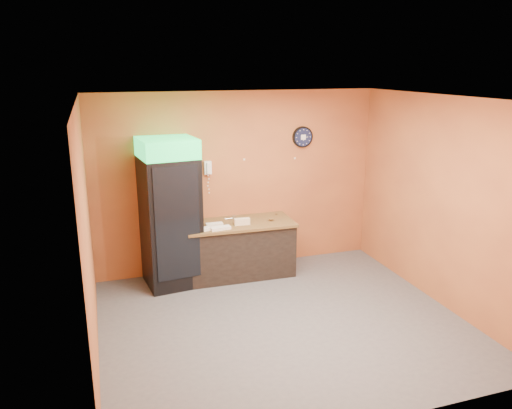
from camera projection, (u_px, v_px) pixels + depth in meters
name	position (u px, v px, depth m)	size (l,w,h in m)	color
floor	(283.00, 322.00, 6.36)	(4.50, 4.50, 0.00)	#47474C
back_wall	(238.00, 182.00, 7.82)	(4.50, 0.02, 2.80)	#B96634
left_wall	(87.00, 237.00, 5.32)	(0.02, 4.00, 2.80)	#B96634
right_wall	(441.00, 202.00, 6.66)	(0.02, 4.00, 2.80)	#B96634
ceiling	(286.00, 99.00, 5.61)	(4.50, 4.00, 0.02)	white
beverage_cooler	(170.00, 216.00, 7.20)	(0.85, 0.86, 2.18)	black
prep_counter	(239.00, 250.00, 7.72)	(1.63, 0.73, 0.82)	black
wall_clock	(303.00, 137.00, 7.93)	(0.34, 0.06, 0.34)	black
wall_phone	(208.00, 168.00, 7.55)	(0.11, 0.10, 0.20)	white
butcher_paper	(239.00, 223.00, 7.61)	(1.67, 0.80, 0.04)	brown
sub_roll_stack	(242.00, 222.00, 7.46)	(0.24, 0.10, 0.10)	beige
wrapped_sandwich_left	(201.00, 230.00, 7.18)	(0.28, 0.11, 0.04)	white
wrapped_sandwich_mid	(220.00, 228.00, 7.25)	(0.30, 0.12, 0.04)	white
wrapped_sandwich_right	(214.00, 224.00, 7.44)	(0.25, 0.10, 0.04)	white
kitchen_tool	(234.00, 217.00, 7.76)	(0.06, 0.06, 0.06)	silver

